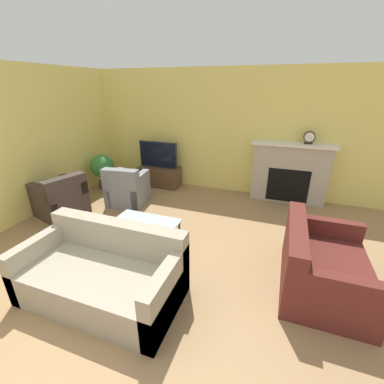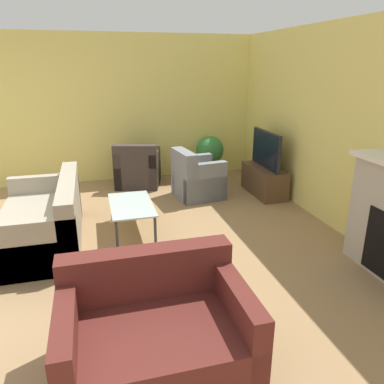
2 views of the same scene
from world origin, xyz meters
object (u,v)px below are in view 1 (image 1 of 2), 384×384
at_px(tv, 158,155).
at_px(coffee_table, 145,224).
at_px(couch_sectional, 104,274).
at_px(armchair_by_window, 61,200).
at_px(armchair_accent, 127,190).
at_px(couch_loveseat, 320,268).
at_px(mantel_clock, 309,137).
at_px(potted_plant, 102,167).

relative_size(tv, coffee_table, 0.95).
height_order(couch_sectional, armchair_by_window, same).
distance_m(couch_sectional, armchair_accent, 2.60).
relative_size(couch_sectional, couch_loveseat, 1.36).
bearing_deg(mantel_clock, couch_loveseat, -86.50).
bearing_deg(coffee_table, mantel_clock, 47.88).
xyz_separation_m(tv, armchair_by_window, (-1.04, -2.05, -0.49)).
xyz_separation_m(couch_sectional, armchair_by_window, (-2.08, 1.44, 0.02)).
xyz_separation_m(armchair_by_window, potted_plant, (-0.14, 1.44, 0.22)).
xyz_separation_m(tv, potted_plant, (-1.18, -0.62, -0.26)).
bearing_deg(couch_sectional, potted_plant, 127.65).
distance_m(couch_sectional, coffee_table, 1.10).
relative_size(couch_loveseat, potted_plant, 1.61).
relative_size(couch_loveseat, mantel_clock, 5.43).
xyz_separation_m(armchair_by_window, mantel_clock, (4.30, 2.19, 1.08)).
xyz_separation_m(armchair_accent, coffee_table, (1.12, -1.22, 0.05)).
distance_m(tv, armchair_accent, 1.28).
relative_size(couch_sectional, mantel_clock, 7.36).
height_order(armchair_accent, potted_plant, potted_plant).
bearing_deg(tv, couch_loveseat, -36.18).
distance_m(armchair_accent, coffee_table, 1.66).
distance_m(potted_plant, mantel_clock, 4.59).
xyz_separation_m(couch_sectional, potted_plant, (-2.22, 2.87, 0.24)).
bearing_deg(couch_loveseat, armchair_accent, 69.67).
bearing_deg(couch_loveseat, armchair_by_window, 84.26).
height_order(armchair_by_window, coffee_table, armchair_by_window).
bearing_deg(armchair_by_window, mantel_clock, 132.70).
bearing_deg(armchair_by_window, tv, 168.74).
distance_m(coffee_table, potted_plant, 2.80).
relative_size(couch_sectional, coffee_table, 1.80).
xyz_separation_m(potted_plant, mantel_clock, (4.44, 0.75, 0.86)).
distance_m(tv, potted_plant, 1.36).
relative_size(tv, couch_sectional, 0.53).
distance_m(armchair_by_window, potted_plant, 1.46).
bearing_deg(armchair_by_window, couch_sectional, 71.05).
relative_size(potted_plant, mantel_clock, 3.38).
relative_size(couch_loveseat, coffee_table, 1.33).
bearing_deg(mantel_clock, armchair_accent, -158.95).
distance_m(couch_sectional, potted_plant, 3.64).
bearing_deg(tv, potted_plant, -152.51).
bearing_deg(potted_plant, armchair_accent, -28.63).
bearing_deg(couch_loveseat, coffee_table, 87.55).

